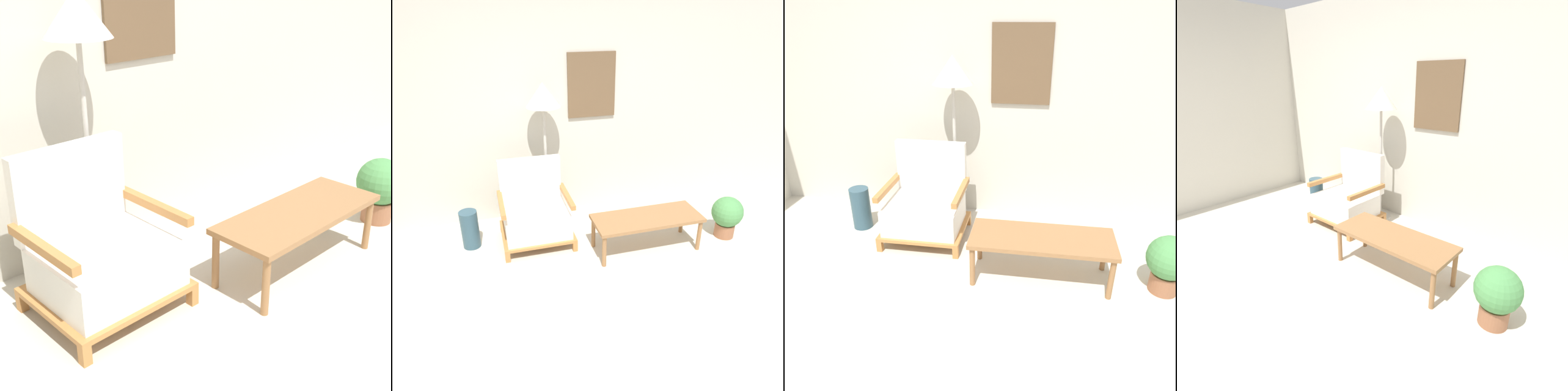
{
  "view_description": "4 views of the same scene",
  "coord_description": "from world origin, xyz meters",
  "views": [
    {
      "loc": [
        -1.92,
        -0.4,
        1.78
      ],
      "look_at": [
        0.05,
        1.61,
        0.55
      ],
      "focal_mm": 50.0,
      "sensor_mm": 36.0,
      "label": 1
    },
    {
      "loc": [
        -0.96,
        -1.87,
        2.35
      ],
      "look_at": [
        0.05,
        1.61,
        0.55
      ],
      "focal_mm": 35.0,
      "sensor_mm": 36.0,
      "label": 2
    },
    {
      "loc": [
        0.52,
        -1.33,
        1.98
      ],
      "look_at": [
        0.05,
        1.61,
        0.55
      ],
      "focal_mm": 35.0,
      "sensor_mm": 36.0,
      "label": 3
    },
    {
      "loc": [
        2.07,
        -0.7,
        1.73
      ],
      "look_at": [
        0.05,
        1.61,
        0.55
      ],
      "focal_mm": 28.0,
      "sensor_mm": 36.0,
      "label": 4
    }
  ],
  "objects": [
    {
      "name": "armchair",
      "position": [
        -0.5,
        1.79,
        0.32
      ],
      "size": [
        0.76,
        0.66,
        0.88
      ],
      "color": "#B2753D",
      "rests_on": "ground_plane"
    },
    {
      "name": "coffee_table",
      "position": [
        0.6,
        1.28,
        0.34
      ],
      "size": [
        1.14,
        0.45,
        0.39
      ],
      "color": "olive",
      "rests_on": "ground_plane"
    },
    {
      "name": "potted_plant",
      "position": [
        1.56,
        1.26,
        0.27
      ],
      "size": [
        0.34,
        0.34,
        0.48
      ],
      "color": "#935B3D",
      "rests_on": "ground_plane"
    },
    {
      "name": "ground_plane",
      "position": [
        0.0,
        0.0,
        0.0
      ],
      "size": [
        14.0,
        14.0,
        0.0
      ],
      "primitive_type": "plane",
      "color": "beige"
    },
    {
      "name": "floor_lamp",
      "position": [
        -0.29,
        2.16,
        1.42
      ],
      "size": [
        0.38,
        0.38,
        1.65
      ],
      "color": "#B7B2A8",
      "rests_on": "ground_plane"
    },
    {
      "name": "vase",
      "position": [
        -1.2,
        1.84,
        0.21
      ],
      "size": [
        0.19,
        0.19,
        0.42
      ],
      "primitive_type": "cylinder",
      "color": "#2D4C5B",
      "rests_on": "ground_plane"
    },
    {
      "name": "wall_back",
      "position": [
        0.0,
        2.43,
        1.35
      ],
      "size": [
        8.0,
        0.09,
        2.7
      ],
      "color": "beige",
      "rests_on": "ground_plane"
    }
  ]
}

